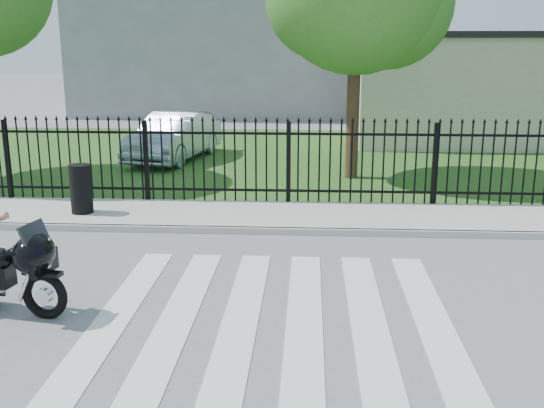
{
  "coord_description": "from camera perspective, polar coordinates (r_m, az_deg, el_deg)",
  "views": [
    {
      "loc": [
        0.43,
        -7.01,
        3.38
      ],
      "look_at": [
        -0.12,
        2.3,
        1.0
      ],
      "focal_mm": 42.0,
      "sensor_mm": 36.0,
      "label": 1
    }
  ],
  "objects": [
    {
      "name": "ground",
      "position": [
        7.79,
        -0.1,
        -11.38
      ],
      "size": [
        120.0,
        120.0,
        0.0
      ],
      "primitive_type": "plane",
      "color": "slate",
      "rests_on": "ground"
    },
    {
      "name": "crosswalk",
      "position": [
        7.79,
        -0.1,
        -11.34
      ],
      "size": [
        5.0,
        5.5,
        0.01
      ],
      "primitive_type": null,
      "color": "silver",
      "rests_on": "ground"
    },
    {
      "name": "sidewalk",
      "position": [
        12.47,
        1.3,
        -1.12
      ],
      "size": [
        40.0,
        2.0,
        0.12
      ],
      "primitive_type": "cube",
      "color": "#ADAAA3",
      "rests_on": "ground"
    },
    {
      "name": "curb",
      "position": [
        11.51,
        1.12,
        -2.45
      ],
      "size": [
        40.0,
        0.12,
        0.12
      ],
      "primitive_type": "cube",
      "color": "#ADAAA3",
      "rests_on": "ground"
    },
    {
      "name": "grass_strip",
      "position": [
        19.31,
        2.08,
        4.27
      ],
      "size": [
        40.0,
        12.0,
        0.02
      ],
      "primitive_type": "cube",
      "color": "#26501B",
      "rests_on": "ground"
    },
    {
      "name": "iron_fence",
      "position": [
        13.25,
        1.49,
        3.54
      ],
      "size": [
        26.0,
        0.04,
        1.8
      ],
      "color": "black",
      "rests_on": "ground"
    },
    {
      "name": "building_low",
      "position": [
        23.98,
        19.58,
        9.62
      ],
      "size": [
        10.0,
        6.0,
        3.5
      ],
      "primitive_type": "cube",
      "color": "beige",
      "rests_on": "ground"
    },
    {
      "name": "building_low_roof",
      "position": [
        23.93,
        19.96,
        14.03
      ],
      "size": [
        10.2,
        6.2,
        0.2
      ],
      "primitive_type": "cube",
      "color": "black",
      "rests_on": "building_low"
    },
    {
      "name": "parked_car",
      "position": [
        18.86,
        -8.75,
        6.01
      ],
      "size": [
        2.27,
        4.38,
        1.37
      ],
      "primitive_type": "imported",
      "rotation": [
        0.0,
        0.0,
        -0.21
      ],
      "color": "#91A0B7",
      "rests_on": "grass_strip"
    },
    {
      "name": "litter_bin",
      "position": [
        12.96,
        -16.75,
        1.32
      ],
      "size": [
        0.55,
        0.55,
        0.96
      ],
      "primitive_type": "cylinder",
      "rotation": [
        0.0,
        0.0,
        -0.36
      ],
      "color": "black",
      "rests_on": "sidewalk"
    }
  ]
}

